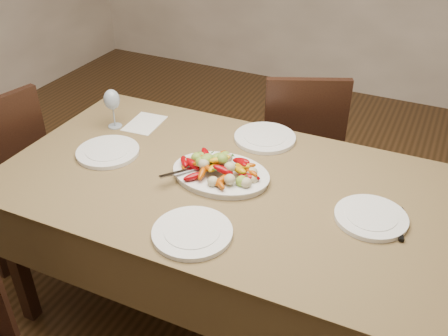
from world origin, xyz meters
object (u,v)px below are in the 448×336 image
object	(u,v)px
plate_right	(371,218)
plate_far	(265,138)
dining_table	(224,251)
plate_near	(192,233)
serving_platter	(221,175)
chair_far	(298,144)
wine_glass	(113,108)
plate_left	(108,152)

from	to	relation	value
plate_right	plate_far	world-z (taller)	same
dining_table	plate_near	distance (m)	0.52
serving_platter	plate_near	xyz separation A→B (m)	(0.07, -0.36, -0.00)
chair_far	wine_glass	bearing A→B (deg)	20.40
chair_far	plate_left	size ratio (longest dim) A/B	3.45
chair_far	serving_platter	xyz separation A→B (m)	(-0.06, -0.88, 0.30)
dining_table	plate_left	size ratio (longest dim) A/B	6.67
plate_left	plate_far	bearing A→B (deg)	35.81
plate_left	wine_glass	distance (m)	0.27
serving_platter	plate_left	world-z (taller)	serving_platter
dining_table	plate_near	bearing A→B (deg)	-82.71
plate_left	serving_platter	bearing A→B (deg)	4.87
plate_right	plate_left	bearing A→B (deg)	-178.14
serving_platter	plate_right	world-z (taller)	serving_platter
wine_glass	plate_right	bearing A→B (deg)	-8.27
dining_table	plate_right	bearing A→B (deg)	0.60
dining_table	plate_near	xyz separation A→B (m)	(0.04, -0.35, 0.39)
dining_table	wine_glass	distance (m)	0.85
plate_right	plate_far	xyz separation A→B (m)	(-0.56, 0.38, 0.00)
plate_left	dining_table	bearing A→B (deg)	3.21
plate_right	wine_glass	size ratio (longest dim) A/B	1.29
chair_far	plate_right	size ratio (longest dim) A/B	3.60
plate_right	serving_platter	bearing A→B (deg)	179.24
plate_near	plate_far	bearing A→B (deg)	91.57
chair_far	serving_platter	bearing A→B (deg)	61.95
serving_platter	plate_right	size ratio (longest dim) A/B	1.50
plate_left	wine_glass	xyz separation A→B (m)	(-0.12, 0.22, 0.09)
chair_far	plate_near	size ratio (longest dim) A/B	3.35
plate_right	dining_table	bearing A→B (deg)	-179.40
plate_right	plate_near	xyz separation A→B (m)	(-0.54, -0.36, 0.00)
chair_far	dining_table	bearing A→B (deg)	63.40
serving_platter	plate_far	world-z (taller)	serving_platter
plate_far	plate_left	bearing A→B (deg)	-144.19
dining_table	chair_far	xyz separation A→B (m)	(0.04, 0.89, 0.10)
plate_left	wine_glass	bearing A→B (deg)	118.91
plate_far	serving_platter	bearing A→B (deg)	-97.08
plate_left	plate_far	size ratio (longest dim) A/B	0.97
plate_far	plate_near	world-z (taller)	same
dining_table	plate_near	size ratio (longest dim) A/B	6.48
serving_platter	plate_right	xyz separation A→B (m)	(0.61, -0.01, -0.00)
chair_far	plate_left	world-z (taller)	chair_far
plate_right	plate_far	size ratio (longest dim) A/B	0.93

